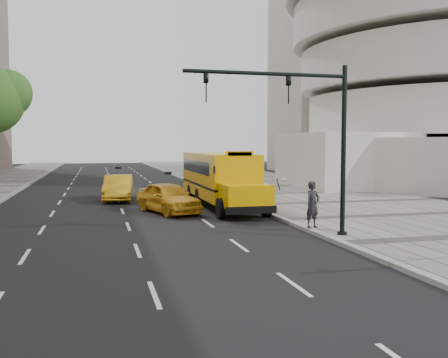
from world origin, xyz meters
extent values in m
plane|color=black|center=(0.00, 0.00, 0.00)|extent=(140.00, 140.00, 0.00)
cube|color=gray|center=(12.00, 0.00, 0.07)|extent=(12.00, 140.00, 0.15)
cube|color=gray|center=(6.00, 0.00, 0.07)|extent=(0.30, 140.00, 0.15)
cylinder|color=silver|center=(30.00, 14.00, 2.00)|extent=(32.00, 32.00, 4.00)
cube|color=beige|center=(28.00, 34.00, 17.50)|extent=(14.00, 12.00, 35.00)
cube|color=silver|center=(17.00, 10.00, 2.20)|extent=(8.00, 10.00, 4.40)
sphere|color=#2C571D|center=(-9.15, 17.37, 7.67)|extent=(3.79, 3.79, 3.79)
cube|color=#E19F00|center=(4.50, 1.31, 1.77)|extent=(2.50, 9.00, 2.45)
cube|color=#E19F00|center=(4.50, -4.19, 1.10)|extent=(2.20, 2.00, 1.10)
cube|color=black|center=(4.50, -5.07, 0.55)|extent=(2.38, 0.25, 0.35)
cube|color=black|center=(4.50, 1.31, 1.25)|extent=(2.52, 9.00, 0.12)
cube|color=black|center=(4.50, -3.13, 2.25)|extent=(2.05, 0.10, 0.90)
cube|color=black|center=(4.50, 1.81, 2.25)|extent=(2.52, 7.50, 0.70)
cube|color=#E19F00|center=(4.50, -3.14, 3.05)|extent=(1.40, 0.12, 0.28)
ellipsoid|color=silver|center=(6.02, -5.59, 1.90)|extent=(0.32, 0.32, 0.14)
cylinder|color=black|center=(5.78, -5.37, 1.70)|extent=(0.36, 0.47, 0.58)
cylinder|color=black|center=(3.37, -3.89, 0.50)|extent=(0.30, 1.00, 1.00)
cylinder|color=black|center=(5.63, -3.89, 0.50)|extent=(0.30, 1.00, 1.00)
cylinder|color=black|center=(3.37, 1.31, 0.50)|extent=(0.30, 1.00, 1.00)
cylinder|color=black|center=(5.63, 1.31, 0.50)|extent=(0.30, 1.00, 1.00)
cylinder|color=black|center=(3.37, 3.81, 0.50)|extent=(0.30, 1.00, 1.00)
cylinder|color=black|center=(5.63, 3.81, 0.50)|extent=(0.30, 1.00, 1.00)
imported|color=gold|center=(1.27, -1.15, 0.79)|extent=(3.26, 5.00, 1.58)
imported|color=gold|center=(-0.98, 5.29, 0.79)|extent=(2.11, 4.94, 1.58)
imported|color=black|center=(6.15, -8.09, 1.10)|extent=(0.81, 0.69, 1.89)
cylinder|color=black|center=(6.60, -9.74, 3.20)|extent=(0.18, 0.18, 6.40)
cylinder|color=black|center=(6.60, -9.74, 0.12)|extent=(0.36, 0.36, 0.25)
cylinder|color=black|center=(3.60, -9.74, 6.00)|extent=(6.00, 0.14, 0.14)
imported|color=black|center=(4.40, -9.74, 5.45)|extent=(0.16, 0.20, 1.00)
imported|color=black|center=(1.40, -9.74, 5.45)|extent=(0.16, 0.20, 1.00)
camera|label=1|loc=(-2.25, -26.53, 3.53)|focal=40.00mm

